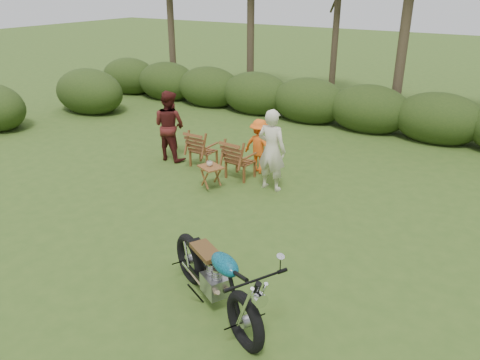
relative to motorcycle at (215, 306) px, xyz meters
The scene contains 9 objects.
ground 1.03m from the motorcycle, 148.04° to the left, with size 80.00×80.00×0.00m, color #33501A.
motorcycle is the anchor object (origin of this frame).
lawn_chair_right 4.74m from the motorcycle, 117.60° to the left, with size 0.65×0.65×0.95m, color #5E2F17, non-canonical shape.
lawn_chair_left 5.52m from the motorcycle, 127.72° to the left, with size 0.64×0.64×0.93m, color #5B2C16, non-canonical shape.
side_table 4.10m from the motorcycle, 125.99° to the left, with size 0.52×0.43×0.53m, color brown, non-canonical shape.
cup 4.15m from the motorcycle, 126.31° to the left, with size 0.13×0.13×0.10m, color beige.
adult_a 4.21m from the motorcycle, 107.78° to the left, with size 0.66×0.43×1.81m, color beige.
adult_b 6.13m from the motorcycle, 135.45° to the left, with size 0.87×0.67×1.78m, color #4C1715.
child 5.14m from the motorcycle, 112.84° to the left, with size 0.84×0.49×1.31m, color orange.
Camera 1 is at (4.04, -4.94, 4.27)m, focal length 35.00 mm.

